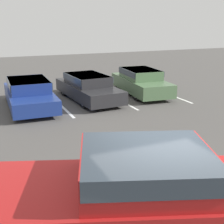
% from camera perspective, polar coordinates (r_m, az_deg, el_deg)
% --- Properties ---
extents(ground_plane, '(60.00, 60.00, 0.00)m').
position_cam_1_polar(ground_plane, '(6.66, 10.53, -17.72)').
color(ground_plane, '#4C4947').
extents(stall_stripe_b, '(0.12, 5.11, 0.01)m').
position_cam_1_polar(stall_stripe_b, '(14.75, -9.77, 1.64)').
color(stall_stripe_b, white).
rests_on(stall_stripe_b, ground_plane).
extents(stall_stripe_c, '(0.12, 5.11, 0.01)m').
position_cam_1_polar(stall_stripe_c, '(15.63, 0.43, 2.72)').
color(stall_stripe_c, white).
rests_on(stall_stripe_c, ground_plane).
extents(stall_stripe_d, '(0.12, 5.11, 0.01)m').
position_cam_1_polar(stall_stripe_d, '(16.96, 9.31, 3.60)').
color(stall_stripe_d, white).
rests_on(stall_stripe_d, ground_plane).
extents(pickup_truck, '(6.18, 3.84, 1.73)m').
position_cam_1_polar(pickup_truck, '(5.44, 9.52, -15.39)').
color(pickup_truck, '#A51919').
rests_on(pickup_truck, ground_plane).
extents(parked_sedan_a, '(1.96, 4.69, 1.24)m').
position_cam_1_polar(parked_sedan_a, '(14.16, -14.92, 3.46)').
color(parked_sedan_a, navy).
rests_on(parked_sedan_a, ground_plane).
extents(parked_sedan_b, '(2.06, 4.74, 1.22)m').
position_cam_1_polar(parked_sedan_b, '(15.07, -4.42, 4.67)').
color(parked_sedan_b, '#232326').
rests_on(parked_sedan_b, ground_plane).
extents(parked_sedan_c, '(2.06, 4.52, 1.29)m').
position_cam_1_polar(parked_sedan_c, '(16.31, 5.28, 5.68)').
color(parked_sedan_c, '#4C6B47').
rests_on(parked_sedan_c, ground_plane).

